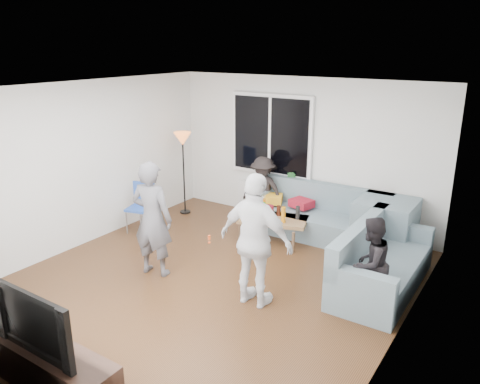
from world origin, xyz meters
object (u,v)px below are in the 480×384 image
Objects in this scene: floor_lamp at (184,174)px; player_left at (152,219)px; side_chair at (140,209)px; spectator_right at (370,264)px; tv_console at (49,367)px; television at (42,318)px; player_right at (256,241)px; spectator_back at (263,190)px; sofa_right_section at (384,258)px; coffee_table at (273,229)px; sofa_back_section at (318,213)px.

player_left is at bearing -60.11° from floor_lamp.
spectator_right reaches higher than side_chair.
tv_console is 1.47× the size of television.
tv_console is (-0.83, -2.36, -0.63)m from player_right.
spectator_back is 1.13× the size of television.
television is (0.51, -4.80, 0.14)m from spectator_back.
sofa_right_section is 1.82× the size of coffee_table.
sofa_back_section is at bearing 7.25° from floor_lamp.
sofa_right_section is at bearing -23.17° from spectator_back.
sofa_right_section is 3.16m from player_left.
floor_lamp is 4.31m from spectator_right.
floor_lamp is at bearing 78.78° from sofa_right_section.
side_chair is at bearing -75.17° from spectator_right.
floor_lamp is at bearing -172.75° from sofa_back_section.
sofa_back_section and sofa_right_section have the same top height.
spectator_right reaches higher than coffee_table.
floor_lamp reaches higher than spectator_right.
coffee_table is at bearing -102.57° from spectator_right.
floor_lamp is 1.32× the size of spectator_right.
player_left is (1.24, -0.98, 0.39)m from side_chair.
spectator_back is (-2.55, 1.76, 0.02)m from spectator_right.
coffee_table is 2.34m from spectator_right.
coffee_table is 0.69× the size of tv_console.
coffee_table is 0.71× the size of floor_lamp.
player_right reaches higher than floor_lamp.
floor_lamp is 4.88m from television.
player_right is at bearing -33.38° from side_chair.
sofa_back_section is at bearing 83.11° from tv_console.
player_left reaches higher than coffee_table.
sofa_back_section is 3.02m from side_chair.
sofa_right_section is 1.80m from player_right.
spectator_right is at bearing -176.31° from player_left.
television is at bearing -74.03° from side_chair.
sofa_back_section is 1.11m from spectator_back.
sofa_right_section reaches higher than coffee_table.
floor_lamp is at bearing -71.51° from player_left.
sofa_right_section is 2.33× the size of side_chair.
coffee_table is 2.30m from side_chair.
sofa_right_section is at bearing -162.09° from spectator_right.
side_chair is 3.85m from tv_console.
player_right is 2.50m from television.
coffee_table is at bearing -124.75° from player_left.
player_right reaches higher than player_left.
tv_console is at bearing -65.38° from floor_lamp.
sofa_right_section is at bearing -10.77° from side_chair.
player_right is at bearing 70.63° from television.
sofa_right_section is 4.16m from floor_lamp.
side_chair reaches higher than tv_console.
side_chair is 4.08m from spectator_right.
coffee_table is at bearing -45.12° from spectator_back.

